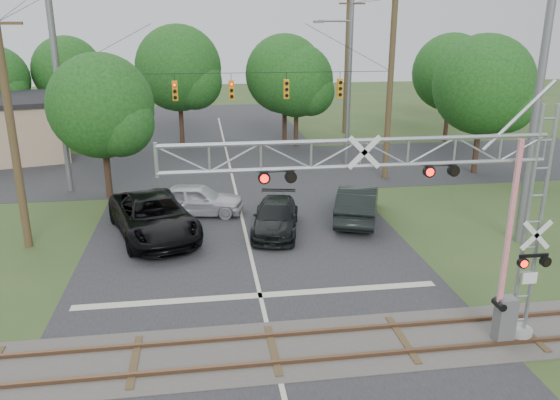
{
  "coord_description": "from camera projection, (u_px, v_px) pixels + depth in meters",
  "views": [
    {
      "loc": [
        -1.82,
        -11.89,
        9.2
      ],
      "look_at": [
        1.01,
        7.5,
        2.92
      ],
      "focal_mm": 35.0,
      "sensor_mm": 36.0,
      "label": 1
    }
  ],
  "objects": [
    {
      "name": "treeline",
      "position": [
        227.0,
        75.0,
        42.49
      ],
      "size": [
        53.68,
        26.91,
        9.36
      ],
      "color": "#342317",
      "rests_on": "ground"
    },
    {
      "name": "railroad_track",
      "position": [
        273.0,
        350.0,
        16.13
      ],
      "size": [
        90.0,
        3.2,
        0.17
      ],
      "color": "#433F3A",
      "rests_on": "ground"
    },
    {
      "name": "ground",
      "position": [
        283.0,
        394.0,
        14.26
      ],
      "size": [
        160.0,
        160.0,
        0.0
      ],
      "primitive_type": "plane",
      "color": "#314922",
      "rests_on": "ground"
    },
    {
      "name": "crossing_gantry",
      "position": [
        430.0,
        205.0,
        15.04
      ],
      "size": [
        11.07,
        0.92,
        7.18
      ],
      "color": "gray",
      "rests_on": "ground"
    },
    {
      "name": "road_cross",
      "position": [
        230.0,
        168.0,
        36.87
      ],
      "size": [
        90.0,
        12.0,
        0.02
      ],
      "primitive_type": "cube",
      "color": "#242426",
      "rests_on": "ground"
    },
    {
      "name": "pickup_black",
      "position": [
        154.0,
        216.0,
        24.72
      ],
      "size": [
        4.98,
        7.4,
        1.89
      ],
      "primitive_type": "imported",
      "rotation": [
        0.0,
        0.0,
        0.3
      ],
      "color": "black",
      "rests_on": "ground"
    },
    {
      "name": "suv_dark",
      "position": [
        358.0,
        203.0,
        26.85
      ],
      "size": [
        3.56,
        5.64,
        1.75
      ],
      "primitive_type": "imported",
      "rotation": [
        0.0,
        0.0,
        2.79
      ],
      "color": "black",
      "rests_on": "ground"
    },
    {
      "name": "streetlight",
      "position": [
        346.0,
        85.0,
        36.39
      ],
      "size": [
        2.58,
        0.27,
        9.69
      ],
      "color": "slate",
      "rests_on": "ground"
    },
    {
      "name": "car_dark",
      "position": [
        276.0,
        217.0,
        25.29
      ],
      "size": [
        2.95,
        5.23,
        1.43
      ],
      "primitive_type": "imported",
      "rotation": [
        0.0,
        0.0,
        -0.2
      ],
      "color": "black",
      "rests_on": "ground"
    },
    {
      "name": "road_main",
      "position": [
        249.0,
        247.0,
        23.68
      ],
      "size": [
        14.0,
        90.0,
        0.02
      ],
      "primitive_type": "cube",
      "color": "#242426",
      "rests_on": "ground"
    },
    {
      "name": "traffic_signal_span",
      "position": [
        248.0,
        88.0,
        31.48
      ],
      "size": [
        19.34,
        0.36,
        11.5
      ],
      "color": "slate",
      "rests_on": "ground"
    },
    {
      "name": "utility_poles",
      "position": [
        270.0,
        79.0,
        34.51
      ],
      "size": [
        25.35,
        26.51,
        12.48
      ],
      "color": "#473620",
      "rests_on": "ground"
    },
    {
      "name": "sedan_silver",
      "position": [
        197.0,
        199.0,
        27.62
      ],
      "size": [
        4.95,
        2.59,
        1.61
      ],
      "primitive_type": "imported",
      "rotation": [
        0.0,
        0.0,
        1.42
      ],
      "color": "#B7B9BF",
      "rests_on": "ground"
    }
  ]
}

